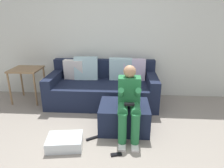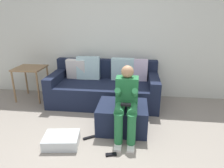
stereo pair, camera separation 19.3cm
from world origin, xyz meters
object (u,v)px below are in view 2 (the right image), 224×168
object	(u,v)px
side_table	(30,72)
person_seated	(126,101)
ottoman	(122,117)
storage_bin	(62,140)
remote_near_ottoman	(111,155)
couch_sectional	(104,87)
remote_by_storage_bin	(90,137)

from	to	relation	value
side_table	person_seated	bearing A→B (deg)	-30.04
ottoman	storage_bin	distance (m)	0.98
remote_near_ottoman	couch_sectional	bearing A→B (deg)	86.65
couch_sectional	side_table	distance (m)	1.58
remote_by_storage_bin	ottoman	bearing A→B (deg)	4.15
ottoman	remote_near_ottoman	world-z (taller)	ottoman
person_seated	side_table	bearing A→B (deg)	149.96
couch_sectional	remote_by_storage_bin	bearing A→B (deg)	-90.63
ottoman	person_seated	xyz separation A→B (m)	(0.07, -0.21, 0.36)
storage_bin	couch_sectional	bearing A→B (deg)	76.75
couch_sectional	person_seated	distance (m)	1.35
couch_sectional	ottoman	size ratio (longest dim) A/B	2.81
remote_by_storage_bin	couch_sectional	bearing A→B (deg)	57.33
ottoman	remote_near_ottoman	size ratio (longest dim) A/B	5.30
storage_bin	side_table	world-z (taller)	side_table
couch_sectional	storage_bin	xyz separation A→B (m)	(-0.37, -1.55, -0.24)
side_table	remote_near_ottoman	xyz separation A→B (m)	(1.91, -1.67, -0.58)
couch_sectional	person_seated	world-z (taller)	person_seated
ottoman	remote_near_ottoman	bearing A→B (deg)	-97.91
couch_sectional	person_seated	size ratio (longest dim) A/B	2.03
couch_sectional	remote_by_storage_bin	size ratio (longest dim) A/B	10.88
person_seated	remote_by_storage_bin	distance (m)	0.78
side_table	ottoman	bearing A→B (deg)	-26.32
couch_sectional	remote_by_storage_bin	world-z (taller)	couch_sectional
person_seated	remote_near_ottoman	bearing A→B (deg)	-108.71
storage_bin	remote_near_ottoman	size ratio (longest dim) A/B	3.30
side_table	remote_near_ottoman	world-z (taller)	side_table
couch_sectional	person_seated	xyz separation A→B (m)	(0.51, -1.22, 0.25)
ottoman	storage_bin	bearing A→B (deg)	-146.45
ottoman	remote_by_storage_bin	xyz separation A→B (m)	(-0.46, -0.34, -0.19)
side_table	remote_by_storage_bin	distance (m)	2.12
person_seated	remote_by_storage_bin	world-z (taller)	person_seated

